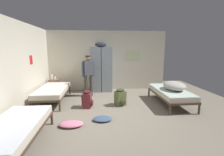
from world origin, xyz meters
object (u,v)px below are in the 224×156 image
at_px(shelf_unit, 54,85).
at_px(clothes_pile_denim, 103,119).
at_px(person_traveler, 88,72).
at_px(bedding_heap, 174,86).
at_px(lotion_bottle, 55,77).
at_px(backpack_maroon, 87,99).
at_px(locker_bank, 101,69).
at_px(bed_left_rear, 53,91).
at_px(backpack_olive, 120,97).
at_px(clothes_pile_pink, 71,124).
at_px(bed_left_front, 13,129).
at_px(water_bottle, 52,76).
at_px(bed_right, 170,93).

relative_size(shelf_unit, clothes_pile_denim, 1.17).
bearing_deg(person_traveler, bedding_heap, -23.56).
bearing_deg(lotion_bottle, backpack_maroon, -52.06).
bearing_deg(bedding_heap, person_traveler, 156.44).
distance_m(locker_bank, shelf_unit, 2.04).
bearing_deg(shelf_unit, clothes_pile_denim, -55.90).
distance_m(locker_bank, person_traveler, 0.85).
distance_m(bed_left_rear, backpack_olive, 2.32).
xyz_separation_m(lotion_bottle, backpack_olive, (2.43, -1.68, -0.39)).
xyz_separation_m(locker_bank, bed_left_rear, (-1.68, -1.27, -0.59)).
relative_size(backpack_olive, clothes_pile_pink, 0.97).
bearing_deg(locker_bank, shelf_unit, -176.56).
distance_m(bedding_heap, backpack_maroon, 2.80).
relative_size(shelf_unit, person_traveler, 0.37).
bearing_deg(clothes_pile_pink, bed_left_front, -139.02).
relative_size(bed_left_rear, water_bottle, 7.49).
bearing_deg(bed_left_rear, locker_bank, 36.93).
bearing_deg(clothes_pile_denim, backpack_maroon, 113.99).
xyz_separation_m(person_traveler, backpack_olive, (1.07, -1.16, -0.68)).
xyz_separation_m(shelf_unit, person_traveler, (1.43, -0.56, 0.59)).
xyz_separation_m(bedding_heap, lotion_bottle, (-4.16, 1.74, 0.02)).
xyz_separation_m(backpack_maroon, clothes_pile_denim, (0.43, -0.97, -0.22)).
height_order(bedding_heap, backpack_maroon, bedding_heap).
relative_size(locker_bank, backpack_maroon, 3.76).
xyz_separation_m(bed_left_front, bedding_heap, (3.98, 2.03, 0.24)).
xyz_separation_m(person_traveler, clothes_pile_pink, (-0.29, -2.48, -0.88)).
relative_size(bed_right, backpack_olive, 3.45).
bearing_deg(person_traveler, clothes_pile_denim, -78.37).
bearing_deg(bed_right, water_bottle, 157.74).
xyz_separation_m(shelf_unit, bedding_heap, (4.23, -1.78, 0.28)).
distance_m(bed_right, backpack_maroon, 2.70).
bearing_deg(lotion_bottle, bed_left_rear, -80.79).
height_order(bed_left_front, backpack_maroon, backpack_maroon).
relative_size(bed_left_rear, clothes_pile_denim, 3.90).
xyz_separation_m(bed_left_front, water_bottle, (-0.33, 3.84, 0.30)).
height_order(locker_bank, clothes_pile_denim, locker_bank).
distance_m(shelf_unit, backpack_maroon, 2.33).
bearing_deg(bed_left_front, clothes_pile_denim, 32.03).
bearing_deg(locker_bank, lotion_bottle, -175.21).
distance_m(locker_bank, backpack_olive, 2.05).
bearing_deg(water_bottle, bed_right, -22.26).
xyz_separation_m(backpack_olive, clothes_pile_denim, (-0.61, -1.07, -0.22)).
bearing_deg(locker_bank, person_traveler, -126.71).
bearing_deg(backpack_maroon, shelf_unit, 128.69).
xyz_separation_m(locker_bank, clothes_pile_denim, (-0.05, -2.91, -0.93)).
relative_size(shelf_unit, backpack_olive, 1.04).
height_order(lotion_bottle, clothes_pile_pink, lotion_bottle).
xyz_separation_m(lotion_bottle, backpack_maroon, (1.39, -1.78, -0.39)).
bearing_deg(backpack_maroon, locker_bank, 76.12).
height_order(water_bottle, clothes_pile_denim, water_bottle).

